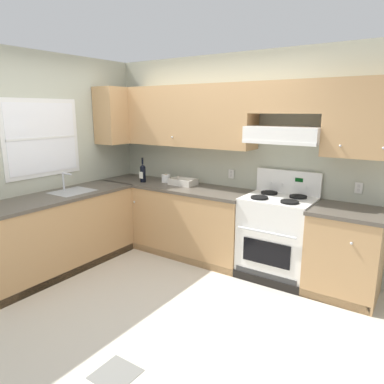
% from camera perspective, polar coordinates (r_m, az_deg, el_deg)
% --- Properties ---
extents(ground_plane, '(7.04, 7.04, 0.00)m').
position_cam_1_polar(ground_plane, '(3.86, -8.56, -16.25)').
color(ground_plane, beige).
extents(floor_accent_tile, '(0.30, 0.30, 0.01)m').
position_cam_1_polar(floor_accent_tile, '(2.96, -12.13, -26.56)').
color(floor_accent_tile, slate).
rests_on(floor_accent_tile, ground_plane).
extents(wall_back, '(4.68, 0.57, 2.55)m').
position_cam_1_polar(wall_back, '(4.44, 8.28, 7.71)').
color(wall_back, '#B7BAA3').
rests_on(wall_back, ground_plane).
extents(wall_left, '(0.47, 4.00, 2.55)m').
position_cam_1_polar(wall_left, '(4.77, -21.53, 5.66)').
color(wall_left, '#B7BAA3').
rests_on(wall_left, ground_plane).
extents(counter_back_run, '(3.60, 0.65, 0.91)m').
position_cam_1_polar(counter_back_run, '(4.56, 2.50, -5.27)').
color(counter_back_run, tan).
rests_on(counter_back_run, ground_plane).
extents(counter_left_run, '(0.63, 1.91, 1.13)m').
position_cam_1_polar(counter_left_run, '(4.55, -20.45, -6.00)').
color(counter_left_run, tan).
rests_on(counter_left_run, ground_plane).
extents(stove, '(0.76, 0.62, 1.20)m').
position_cam_1_polar(stove, '(4.18, 13.40, -6.93)').
color(stove, white).
rests_on(stove, ground_plane).
extents(wine_bottle, '(0.08, 0.08, 0.34)m').
position_cam_1_polar(wine_bottle, '(4.93, -7.87, 3.10)').
color(wine_bottle, black).
rests_on(wine_bottle, counter_back_run).
extents(bowl, '(0.34, 0.23, 0.08)m').
position_cam_1_polar(bowl, '(4.72, -1.45, 1.50)').
color(bowl, beige).
rests_on(bowl, counter_back_run).
extents(paper_towel_roll, '(0.12, 0.12, 0.11)m').
position_cam_1_polar(paper_towel_roll, '(4.89, -4.19, 2.18)').
color(paper_towel_roll, white).
rests_on(paper_towel_roll, counter_back_run).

